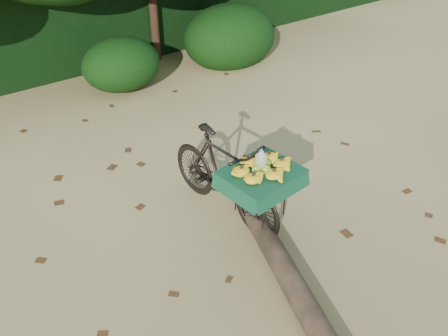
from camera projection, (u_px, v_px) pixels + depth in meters
ground at (180, 251)px, 5.37m from camera, size 80.00×80.00×0.00m
vendor_bicycle at (225, 176)px, 5.61m from camera, size 0.86×1.91×1.12m
fallen_log at (282, 265)px, 5.02m from camera, size 1.41×3.37×0.25m
hedge_backdrop at (0, 31)px, 9.03m from camera, size 26.00×1.80×1.80m
bush_clumps at (69, 80)px, 8.21m from camera, size 8.80×1.70×0.90m
leaf_litter at (151, 221)px, 5.79m from camera, size 7.00×7.30×0.01m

